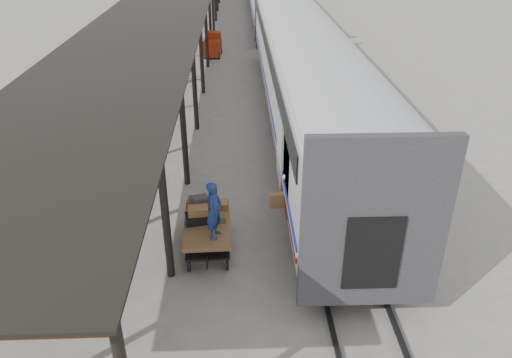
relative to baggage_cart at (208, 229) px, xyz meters
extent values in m
plane|color=slate|center=(0.44, 0.85, -0.65)|extent=(160.00, 160.00, 0.00)
cube|color=silver|center=(3.64, 8.85, 1.95)|extent=(3.00, 24.00, 2.90)
cube|color=#28282B|center=(3.64, -3.05, 1.95)|extent=(3.04, 0.22, 3.50)
cube|color=black|center=(2.12, 8.85, 2.85)|extent=(0.04, 22.08, 0.65)
cube|color=black|center=(3.64, 8.85, 0.25)|extent=(2.55, 23.04, 0.50)
cube|color=#28282B|center=(3.64, 22.95, 1.95)|extent=(3.04, 0.22, 3.50)
cube|color=black|center=(3.64, 34.85, 0.25)|extent=(2.55, 23.04, 0.50)
cube|color=black|center=(2.39, 0.35, 1.50)|extent=(0.50, 1.70, 2.00)
imported|color=silver|center=(2.39, 0.35, 1.36)|extent=(0.72, 0.89, 1.72)
cube|color=brown|center=(1.99, 0.20, 0.75)|extent=(0.57, 0.25, 0.42)
cylinder|color=black|center=(-5.01, 24.85, 1.35)|extent=(0.20, 0.20, 4.00)
cylinder|color=black|center=(-0.91, 24.85, 1.35)|extent=(0.20, 0.20, 4.00)
cube|color=black|center=(2.92, 34.85, -0.59)|extent=(0.10, 150.00, 0.12)
cube|color=black|center=(4.36, 34.85, -0.59)|extent=(0.10, 150.00, 0.12)
cube|color=brown|center=(0.00, 0.00, 0.15)|extent=(1.34, 2.45, 0.12)
cube|color=black|center=(0.00, 0.00, -0.20)|extent=(1.24, 2.34, 0.06)
cylinder|color=black|center=(-0.46, -0.97, -0.45)|extent=(0.10, 0.40, 0.40)
cylinder|color=black|center=(0.54, -0.93, -0.45)|extent=(0.10, 0.40, 0.40)
cylinder|color=black|center=(-0.54, 0.93, -0.45)|extent=(0.10, 0.40, 0.40)
cylinder|color=black|center=(0.46, 0.97, -0.45)|extent=(0.10, 0.40, 0.40)
cube|color=#363638|center=(-0.23, 0.57, 0.32)|extent=(0.71, 0.57, 0.21)
cube|color=brown|center=(0.27, 0.76, 0.31)|extent=(0.57, 0.41, 0.20)
cube|color=black|center=(-0.27, 0.02, 0.33)|extent=(0.68, 0.54, 0.24)
cube|color=#43472A|center=(0.24, 0.08, 0.30)|extent=(0.51, 0.38, 0.18)
cube|color=#49371D|center=(-0.25, 0.51, 0.54)|extent=(0.65, 0.50, 0.22)
cube|color=brown|center=(-0.23, 0.05, 0.56)|extent=(0.57, 0.43, 0.21)
cube|color=#363638|center=(-0.19, 0.43, 0.71)|extent=(0.47, 0.39, 0.15)
cube|color=maroon|center=(-0.69, 21.39, -0.03)|extent=(1.15, 1.78, 1.02)
cube|color=maroon|center=(-0.65, 21.85, 0.65)|extent=(1.01, 0.76, 0.40)
cylinder|color=black|center=(-1.19, 20.81, -0.44)|extent=(0.17, 0.42, 0.41)
cylinder|color=black|center=(-0.29, 20.74, -0.44)|extent=(0.17, 0.42, 0.41)
cylinder|color=black|center=(-1.09, 22.05, -0.44)|extent=(0.17, 0.42, 0.41)
cylinder|color=black|center=(-0.19, 21.98, -0.44)|extent=(0.17, 0.42, 0.41)
imported|color=navy|center=(0.25, -0.65, 1.00)|extent=(0.53, 0.66, 1.57)
imported|color=black|center=(-2.72, 15.12, 0.27)|extent=(1.13, 0.60, 1.84)
camera|label=1|loc=(0.90, -11.47, 7.63)|focal=35.00mm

